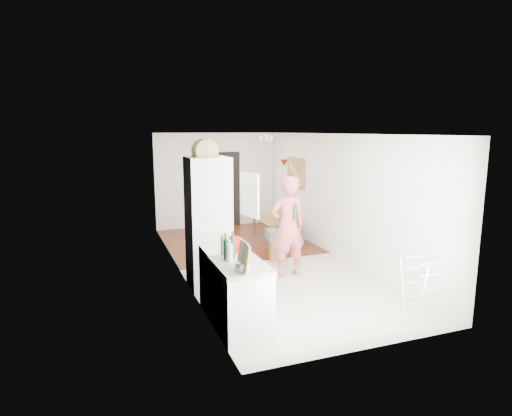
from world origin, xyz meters
TOP-DOWN VIEW (x-y plane):
  - room_shell at (0.00, 0.00)m, footprint 3.20×7.00m
  - floor at (0.00, 0.00)m, footprint 3.20×7.00m
  - wood_floor_overlay at (0.00, 1.85)m, footprint 3.20×3.30m
  - sage_wall_panel at (-1.59, -2.00)m, footprint 0.02×3.00m
  - tile_splashback at (-1.59, -2.55)m, footprint 0.02×1.90m
  - doorway_recess at (0.20, 3.48)m, footprint 0.90×0.04m
  - base_cabinet at (-1.30, -2.55)m, footprint 0.60×0.90m
  - worktop at (-1.30, -2.55)m, footprint 0.62×0.92m
  - range_cooker at (-1.30, -1.80)m, footprint 0.60×0.60m
  - cooker_top at (-1.30, -1.80)m, footprint 0.60×0.60m
  - fridge_housing at (-1.27, -0.78)m, footprint 0.66×0.66m
  - fridge_door at (-0.66, -1.08)m, footprint 0.14×0.56m
  - fridge_interior at (-0.96, -0.78)m, footprint 0.02×0.52m
  - pinboard at (1.58, 1.90)m, footprint 0.03×0.90m
  - pinboard_frame at (1.57, 1.90)m, footprint 0.00×0.94m
  - wall_sconce at (1.54, 2.55)m, footprint 0.18×0.18m
  - person at (0.17, -0.76)m, footprint 0.79×0.54m
  - dining_table at (0.99, 1.74)m, footprint 0.76×1.26m
  - dining_chair at (0.95, 1.02)m, footprint 0.45×0.45m
  - stool at (0.38, 0.20)m, footprint 0.37×0.37m
  - grey_drape at (0.38, 0.18)m, footprint 0.47×0.47m
  - drying_rack at (1.19, -3.04)m, footprint 0.47×0.43m
  - bread_bin at (-1.31, -0.80)m, footprint 0.45×0.43m
  - red_casserole at (-1.22, -1.93)m, footprint 0.35×0.35m
  - steel_pan at (-1.35, -2.82)m, footprint 0.23×0.23m
  - held_bottle at (0.24, -0.89)m, footprint 0.06×0.06m
  - bottle_a at (-1.32, -2.30)m, footprint 0.07×0.07m
  - bottle_b at (-1.42, -2.31)m, footprint 0.07×0.07m
  - bottle_c at (-1.40, -2.40)m, footprint 0.11×0.11m
  - pepper_mill_front at (-1.34, -2.07)m, footprint 0.08×0.08m
  - pepper_mill_back at (-1.40, -2.11)m, footprint 0.08×0.08m
  - chopping_boards at (-1.35, -2.84)m, footprint 0.12×0.26m

SIDE VIEW (x-z plane):
  - floor at x=0.00m, z-range -0.01..0.01m
  - wood_floor_overlay at x=0.00m, z-range 0.00..0.01m
  - stool at x=0.38m, z-range 0.00..0.41m
  - dining_table at x=0.99m, z-range 0.00..0.43m
  - base_cabinet at x=-1.30m, z-range 0.00..0.86m
  - drying_rack at x=1.19m, z-range 0.00..0.87m
  - range_cooker at x=-1.30m, z-range 0.00..0.88m
  - dining_chair at x=0.95m, z-range 0.00..0.92m
  - grey_drape at x=0.38m, z-range 0.41..0.61m
  - worktop at x=-1.30m, z-range 0.86..0.92m
  - cooker_top at x=-1.30m, z-range 0.88..0.92m
  - steel_pan at x=-1.35m, z-range 0.92..1.02m
  - doorway_recess at x=0.20m, z-range 0.00..2.00m
  - red_casserole at x=-1.22m, z-range 0.92..1.09m
  - pepper_mill_back at x=-1.40m, z-range 0.92..1.14m
  - bottle_c at x=-1.40m, z-range 0.92..1.14m
  - pepper_mill_front at x=-1.34m, z-range 0.92..1.15m
  - bottle_b at x=-1.42m, z-range 0.92..1.19m
  - person at x=0.17m, z-range 0.00..2.11m
  - bottle_a at x=-1.32m, z-range 0.92..1.21m
  - fridge_housing at x=-1.27m, z-range 0.00..2.15m
  - chopping_boards at x=-1.35m, z-range 0.92..1.28m
  - tile_splashback at x=-1.59m, z-range 0.90..1.40m
  - held_bottle at x=0.24m, z-range 1.05..1.32m
  - room_shell at x=0.00m, z-range 0.00..2.50m
  - fridge_door at x=-0.66m, z-range 1.20..1.90m
  - fridge_interior at x=-0.96m, z-range 1.22..1.88m
  - pinboard at x=1.58m, z-range 1.20..1.90m
  - pinboard_frame at x=1.57m, z-range 1.18..1.92m
  - wall_sconce at x=1.54m, z-range 1.67..1.83m
  - sage_wall_panel at x=-1.59m, z-range 1.20..2.50m
  - bread_bin at x=-1.31m, z-range 2.15..2.35m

